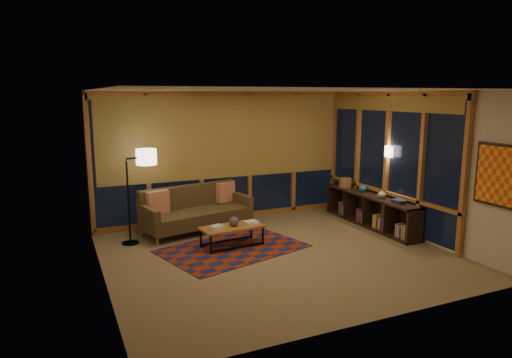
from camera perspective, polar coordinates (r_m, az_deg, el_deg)
name	(u,v)px	position (r m, az deg, el deg)	size (l,w,h in m)	color
floor	(277,255)	(7.72, 2.68, -9.42)	(5.50, 5.00, 0.01)	#81704E
ceiling	(279,90)	(7.26, 2.87, 11.05)	(5.50, 5.00, 0.01)	beige
walls	(278,175)	(7.37, 2.77, 0.50)	(5.51, 5.01, 2.70)	beige
window_wall_back	(226,157)	(9.58, -3.81, 2.80)	(5.30, 0.16, 2.60)	#AE6B38
window_wall_right	(386,161)	(9.34, 15.91, 2.22)	(0.16, 3.70, 2.60)	#AE6B38
wall_art	(497,175)	(7.66, 27.90, 0.42)	(0.06, 0.74, 0.94)	#F03A28
wall_sconce	(389,152)	(9.16, 16.28, 3.31)	(0.12, 0.18, 0.22)	white
sofa	(197,210)	(8.93, -7.39, -3.86)	(2.09, 0.84, 0.85)	brown
pillow_left	(158,203)	(8.72, -12.16, -2.89)	(0.43, 0.14, 0.43)	red
pillow_right	(225,193)	(9.45, -3.83, -1.73)	(0.41, 0.14, 0.41)	red
area_rug	(233,248)	(8.00, -2.90, -8.66)	(2.35, 1.57, 0.01)	maroon
coffee_table	(232,236)	(8.07, -3.01, -7.17)	(1.10, 0.50, 0.37)	#AE6B38
book_stack_a	(216,228)	(7.84, -4.98, -6.07)	(0.22, 0.17, 0.06)	silver
book_stack_b	(251,222)	(8.14, -0.60, -5.44)	(0.27, 0.21, 0.05)	silver
ceramic_pot	(234,221)	(8.00, -2.76, -5.30)	(0.17, 0.17, 0.17)	#23252B
floor_lamp	(128,198)	(8.34, -15.69, -2.27)	(0.56, 0.37, 1.68)	black
bookshelf	(370,210)	(9.54, 14.10, -3.81)	(0.40, 2.58, 0.65)	black
basket	(345,183)	(10.11, 11.10, -0.44)	(0.27, 0.27, 0.20)	#97603A
teal_bowl	(363,188)	(9.67, 13.17, -1.15)	(0.16, 0.16, 0.16)	#227372
vase	(382,194)	(9.20, 15.46, -1.78)	(0.17, 0.17, 0.17)	#C0AD91
shelf_book_stack	(399,202)	(8.85, 17.44, -2.73)	(0.15, 0.21, 0.06)	silver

